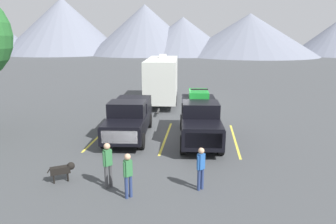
# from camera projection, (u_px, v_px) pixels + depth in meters

# --- Properties ---
(ground_plane) EXTENTS (240.00, 240.00, 0.00)m
(ground_plane) POSITION_uv_depth(u_px,v_px,m) (167.00, 135.00, 17.43)
(ground_plane) COLOR #3F4244
(pickup_truck_a) EXTENTS (2.45, 5.58, 2.11)m
(pickup_truck_a) POSITION_uv_depth(u_px,v_px,m) (129.00, 117.00, 16.98)
(pickup_truck_a) COLOR black
(pickup_truck_a) RESTS_ON ground
(pickup_truck_b) EXTENTS (2.41, 5.90, 2.64)m
(pickup_truck_b) POSITION_uv_depth(u_px,v_px,m) (200.00, 117.00, 16.41)
(pickup_truck_b) COLOR black
(pickup_truck_b) RESTS_ON ground
(lot_stripe_a) EXTENTS (0.12, 5.50, 0.01)m
(lot_stripe_a) POSITION_uv_depth(u_px,v_px,m) (100.00, 135.00, 17.42)
(lot_stripe_a) COLOR gold
(lot_stripe_a) RESTS_ON ground
(lot_stripe_b) EXTENTS (0.12, 5.50, 0.01)m
(lot_stripe_b) POSITION_uv_depth(u_px,v_px,m) (166.00, 137.00, 17.01)
(lot_stripe_b) COLOR gold
(lot_stripe_b) RESTS_ON ground
(lot_stripe_c) EXTENTS (0.12, 5.50, 0.01)m
(lot_stripe_c) POSITION_uv_depth(u_px,v_px,m) (235.00, 140.00, 16.59)
(lot_stripe_c) COLOR gold
(lot_stripe_c) RESTS_ON ground
(camper_trailer_a) EXTENTS (2.92, 8.69, 3.96)m
(camper_trailer_a) POSITION_uv_depth(u_px,v_px,m) (162.00, 78.00, 25.28)
(camper_trailer_a) COLOR silver
(camper_trailer_a) RESTS_ON ground
(person_a) EXTENTS (0.30, 0.30, 1.63)m
(person_a) POSITION_uv_depth(u_px,v_px,m) (128.00, 173.00, 10.46)
(person_a) COLOR navy
(person_a) RESTS_ON ground
(person_b) EXTENTS (0.30, 0.30, 1.63)m
(person_b) POSITION_uv_depth(u_px,v_px,m) (201.00, 166.00, 11.01)
(person_b) COLOR navy
(person_b) RESTS_ON ground
(person_c) EXTENTS (0.32, 0.32, 1.73)m
(person_c) POSITION_uv_depth(u_px,v_px,m) (108.00, 162.00, 11.18)
(person_c) COLOR #3F3F42
(person_c) RESTS_ON ground
(dog) EXTENTS (0.94, 0.64, 0.73)m
(dog) POSITION_uv_depth(u_px,v_px,m) (64.00, 169.00, 11.79)
(dog) COLOR black
(dog) RESTS_ON ground
(mountain_ridge) EXTENTS (152.96, 44.30, 16.69)m
(mountain_ridge) POSITION_uv_depth(u_px,v_px,m) (164.00, 30.00, 87.79)
(mountain_ridge) COLOR slate
(mountain_ridge) RESTS_ON ground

